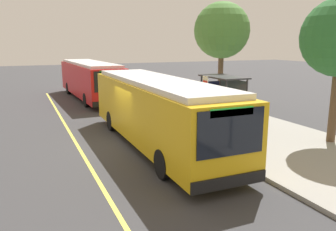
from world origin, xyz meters
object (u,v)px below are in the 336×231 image
object	(u,v)px
transit_bus_second	(90,79)
waiting_bench	(226,112)
transit_bus_main	(157,110)
pedestrian_commuter	(197,105)
route_sign_post	(205,97)

from	to	relation	value
transit_bus_second	waiting_bench	xyz separation A→B (m)	(11.72, 5.24, -0.98)
transit_bus_main	waiting_bench	xyz separation A→B (m)	(-2.40, 5.12, -0.98)
transit_bus_main	pedestrian_commuter	distance (m)	4.28
transit_bus_second	route_sign_post	distance (m)	14.12
transit_bus_main	pedestrian_commuter	bearing A→B (deg)	127.56
waiting_bench	route_sign_post	world-z (taller)	route_sign_post
transit_bus_main	transit_bus_second	distance (m)	14.12
route_sign_post	pedestrian_commuter	bearing A→B (deg)	160.49
route_sign_post	pedestrian_commuter	distance (m)	2.61
pedestrian_commuter	waiting_bench	bearing A→B (deg)	83.89
transit_bus_main	route_sign_post	size ratio (longest dim) A/B	4.08
waiting_bench	pedestrian_commuter	distance (m)	1.83
transit_bus_second	transit_bus_main	bearing A→B (deg)	0.51
route_sign_post	waiting_bench	bearing A→B (deg)	129.71
transit_bus_second	waiting_bench	distance (m)	12.88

